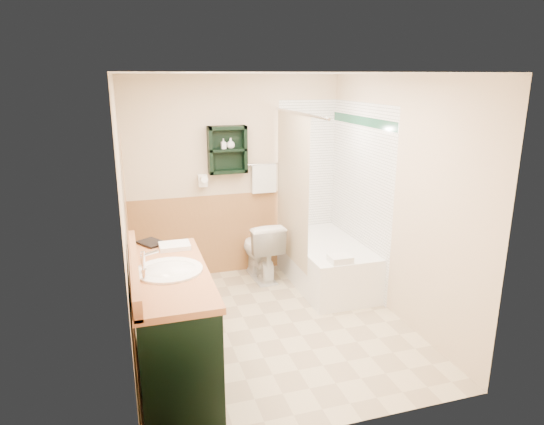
{
  "coord_description": "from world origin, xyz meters",
  "views": [
    {
      "loc": [
        -1.25,
        -4.1,
        2.38
      ],
      "look_at": [
        0.07,
        0.2,
        1.1
      ],
      "focal_mm": 32.0,
      "sensor_mm": 36.0,
      "label": 1
    }
  ],
  "objects_px": {
    "wall_shelf": "(227,150)",
    "soap_bottle_a": "(224,146)",
    "soap_bottle_b": "(231,144)",
    "vanity": "(172,325)",
    "toilet": "(261,250)",
    "hair_dryer": "(203,180)",
    "bathtub": "(326,262)",
    "vanity_book": "(142,234)"
  },
  "relations": [
    {
      "from": "wall_shelf",
      "to": "soap_bottle_a",
      "type": "height_order",
      "value": "wall_shelf"
    },
    {
      "from": "wall_shelf",
      "to": "soap_bottle_a",
      "type": "relative_size",
      "value": 4.7
    },
    {
      "from": "soap_bottle_a",
      "to": "soap_bottle_b",
      "type": "height_order",
      "value": "soap_bottle_b"
    },
    {
      "from": "wall_shelf",
      "to": "soap_bottle_a",
      "type": "bearing_deg",
      "value": -173.78
    },
    {
      "from": "vanity",
      "to": "toilet",
      "type": "distance_m",
      "value": 2.13
    },
    {
      "from": "soap_bottle_a",
      "to": "vanity",
      "type": "bearing_deg",
      "value": -113.44
    },
    {
      "from": "hair_dryer",
      "to": "soap_bottle_b",
      "type": "height_order",
      "value": "soap_bottle_b"
    },
    {
      "from": "wall_shelf",
      "to": "toilet",
      "type": "xyz_separation_m",
      "value": [
        0.33,
        -0.22,
        -1.19
      ]
    },
    {
      "from": "vanity",
      "to": "soap_bottle_a",
      "type": "relative_size",
      "value": 12.55
    },
    {
      "from": "bathtub",
      "to": "soap_bottle_a",
      "type": "xyz_separation_m",
      "value": [
        -1.07,
        0.59,
        1.33
      ]
    },
    {
      "from": "wall_shelf",
      "to": "soap_bottle_b",
      "type": "height_order",
      "value": "wall_shelf"
    },
    {
      "from": "vanity_book",
      "to": "bathtub",
      "type": "bearing_deg",
      "value": -12.31
    },
    {
      "from": "toilet",
      "to": "soap_bottle_b",
      "type": "relative_size",
      "value": 6.01
    },
    {
      "from": "wall_shelf",
      "to": "vanity",
      "type": "distance_m",
      "value": 2.42
    },
    {
      "from": "vanity_book",
      "to": "soap_bottle_a",
      "type": "distance_m",
      "value": 1.76
    },
    {
      "from": "vanity_book",
      "to": "hair_dryer",
      "type": "bearing_deg",
      "value": 28.96
    },
    {
      "from": "vanity",
      "to": "soap_bottle_b",
      "type": "distance_m",
      "value": 2.45
    },
    {
      "from": "toilet",
      "to": "vanity_book",
      "type": "xyz_separation_m",
      "value": [
        -1.39,
        -1.11,
        0.69
      ]
    },
    {
      "from": "wall_shelf",
      "to": "soap_bottle_b",
      "type": "xyz_separation_m",
      "value": [
        0.04,
        -0.01,
        0.06
      ]
    },
    {
      "from": "wall_shelf",
      "to": "soap_bottle_b",
      "type": "relative_size",
      "value": 4.56
    },
    {
      "from": "hair_dryer",
      "to": "soap_bottle_a",
      "type": "distance_m",
      "value": 0.47
    },
    {
      "from": "soap_bottle_b",
      "to": "toilet",
      "type": "bearing_deg",
      "value": -36.52
    },
    {
      "from": "toilet",
      "to": "soap_bottle_a",
      "type": "distance_m",
      "value": 1.31
    },
    {
      "from": "hair_dryer",
      "to": "vanity_book",
      "type": "relative_size",
      "value": 1.01
    },
    {
      "from": "hair_dryer",
      "to": "toilet",
      "type": "relative_size",
      "value": 0.33
    },
    {
      "from": "vanity_book",
      "to": "soap_bottle_b",
      "type": "bearing_deg",
      "value": 18.61
    },
    {
      "from": "wall_shelf",
      "to": "bathtub",
      "type": "xyz_separation_m",
      "value": [
        1.03,
        -0.59,
        -1.29
      ]
    },
    {
      "from": "hair_dryer",
      "to": "vanity",
      "type": "height_order",
      "value": "hair_dryer"
    },
    {
      "from": "toilet",
      "to": "soap_bottle_a",
      "type": "xyz_separation_m",
      "value": [
        -0.38,
        0.22,
        1.24
      ]
    },
    {
      "from": "vanity",
      "to": "bathtub",
      "type": "distance_m",
      "value": 2.37
    },
    {
      "from": "hair_dryer",
      "to": "toilet",
      "type": "height_order",
      "value": "hair_dryer"
    },
    {
      "from": "hair_dryer",
      "to": "soap_bottle_b",
      "type": "distance_m",
      "value": 0.53
    },
    {
      "from": "wall_shelf",
      "to": "vanity",
      "type": "bearing_deg",
      "value": -114.5
    },
    {
      "from": "bathtub",
      "to": "soap_bottle_b",
      "type": "height_order",
      "value": "soap_bottle_b"
    },
    {
      "from": "hair_dryer",
      "to": "toilet",
      "type": "distance_m",
      "value": 1.08
    },
    {
      "from": "wall_shelf",
      "to": "vanity_book",
      "type": "bearing_deg",
      "value": -128.49
    },
    {
      "from": "hair_dryer",
      "to": "vanity",
      "type": "distance_m",
      "value": 2.2
    },
    {
      "from": "wall_shelf",
      "to": "toilet",
      "type": "bearing_deg",
      "value": -33.81
    },
    {
      "from": "hair_dryer",
      "to": "vanity_book",
      "type": "height_order",
      "value": "hair_dryer"
    },
    {
      "from": "wall_shelf",
      "to": "soap_bottle_a",
      "type": "distance_m",
      "value": 0.06
    },
    {
      "from": "hair_dryer",
      "to": "bathtub",
      "type": "bearing_deg",
      "value": -25.07
    },
    {
      "from": "wall_shelf",
      "to": "bathtub",
      "type": "bearing_deg",
      "value": -30.13
    }
  ]
}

